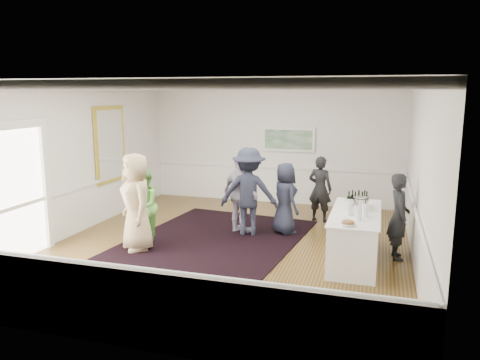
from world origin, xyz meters
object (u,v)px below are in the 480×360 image
(guest_navy, at_px, (285,198))
(nut_bowl, at_px, (348,223))
(guest_tan, at_px, (136,202))
(guest_dark_a, at_px, (249,192))
(ice_bucket, at_px, (360,204))
(bartender, at_px, (399,216))
(serving_table, at_px, (355,236))
(guest_green, at_px, (144,206))
(guest_lilac, at_px, (241,194))
(guest_dark_b, at_px, (320,189))

(guest_navy, height_order, nut_bowl, guest_navy)
(guest_tan, xyz_separation_m, guest_navy, (2.54, 1.89, -0.17))
(guest_dark_a, height_order, ice_bucket, guest_dark_a)
(nut_bowl, bearing_deg, guest_tan, 175.09)
(bartender, distance_m, guest_tan, 4.95)
(serving_table, height_order, guest_navy, guest_navy)
(bartender, bearing_deg, serving_table, 107.53)
(guest_tan, distance_m, guest_navy, 3.17)
(bartender, height_order, guest_green, bartender)
(guest_dark_a, relative_size, nut_bowl, 7.77)
(guest_lilac, relative_size, guest_dark_b, 1.11)
(guest_tan, xyz_separation_m, ice_bucket, (4.16, 0.77, 0.08))
(guest_dark_a, bearing_deg, nut_bowl, 130.60)
(guest_lilac, bearing_deg, guest_navy, -133.54)
(guest_tan, distance_m, guest_green, 0.56)
(guest_dark_a, bearing_deg, ice_bucket, 152.67)
(serving_table, bearing_deg, guest_lilac, 156.85)
(serving_table, xyz_separation_m, nut_bowl, (-0.07, -0.93, 0.49))
(guest_tan, distance_m, guest_dark_a, 2.40)
(serving_table, height_order, ice_bucket, ice_bucket)
(guest_dark_b, bearing_deg, bartender, 141.94)
(guest_dark_a, height_order, nut_bowl, guest_dark_a)
(bartender, height_order, guest_lilac, guest_lilac)
(guest_tan, relative_size, ice_bucket, 7.33)
(serving_table, relative_size, guest_dark_b, 1.44)
(guest_dark_b, xyz_separation_m, guest_navy, (-0.60, -1.21, -0.01))
(bartender, bearing_deg, guest_tan, 92.18)
(guest_green, xyz_separation_m, nut_bowl, (4.15, -0.86, 0.20))
(ice_bucket, bearing_deg, guest_dark_b, 113.67)
(guest_tan, bearing_deg, nut_bowl, 38.92)
(nut_bowl, bearing_deg, guest_lilac, 140.45)
(guest_dark_a, relative_size, guest_dark_b, 1.21)
(guest_navy, bearing_deg, guest_tan, 84.37)
(bartender, xyz_separation_m, guest_tan, (-4.85, -0.96, 0.15))
(guest_navy, relative_size, ice_bucket, 6.00)
(guest_navy, xyz_separation_m, nut_bowl, (1.49, -2.24, 0.18))
(guest_dark_a, bearing_deg, serving_table, 148.19)
(guest_tan, distance_m, ice_bucket, 4.24)
(guest_tan, height_order, guest_dark_b, guest_tan)
(guest_green, bearing_deg, guest_navy, 93.54)
(serving_table, distance_m, bartender, 0.91)
(guest_dark_b, bearing_deg, guest_lilac, 56.82)
(guest_tan, xyz_separation_m, guest_dark_a, (1.82, 1.57, -0.00))
(serving_table, distance_m, guest_navy, 2.06)
(guest_tan, xyz_separation_m, guest_lilac, (1.61, 1.65, -0.08))
(serving_table, relative_size, bartender, 1.42)
(guest_tan, relative_size, guest_dark_a, 1.00)
(guest_tan, height_order, nut_bowl, guest_tan)
(bartender, height_order, ice_bucket, bartender)
(serving_table, bearing_deg, bartender, 26.55)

